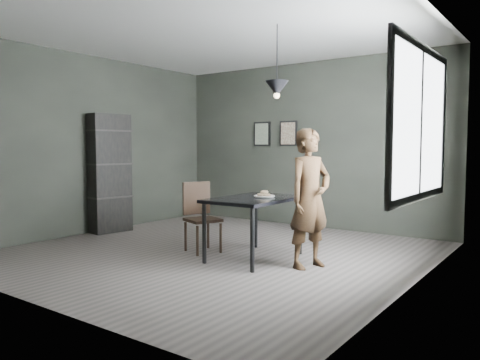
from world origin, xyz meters
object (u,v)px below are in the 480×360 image
Objects in this scene: cafe_table at (254,204)px; shelf_unit at (109,173)px; white_plate at (264,197)px; woman at (310,198)px; wood_chair at (200,212)px; pendant_lamp at (277,89)px.

shelf_unit is at bearing 176.86° from cafe_table.
white_plate is 0.66m from woman.
wood_chair is 1.05× the size of pendant_lamp.
woman is 1.81× the size of pendant_lamp.
wood_chair is at bearing 3.10° from shelf_unit.
white_plate is 0.12× the size of shelf_unit.
white_plate is at bearing 7.84° from shelf_unit.
wood_chair is at bearing -175.83° from cafe_table.
white_plate reaches higher than cafe_table.
pendant_lamp is at bearing 21.80° from cafe_table.
pendant_lamp is (3.17, -0.06, 1.11)m from shelf_unit.
cafe_table is 1.41m from pendant_lamp.
pendant_lamp is (0.17, 0.00, 1.29)m from white_plate.
woman is 3.66m from shelf_unit.
shelf_unit reaches higher than white_plate.
shelf_unit is (-3.00, 0.06, 0.19)m from white_plate.
shelf_unit reaches higher than wood_chair.
woman is at bearing -5.99° from white_plate.
woman is (0.74, 0.03, 0.11)m from cafe_table.
wood_chair is (-0.82, -0.06, -0.16)m from cafe_table.
pendant_lamp is at bearing 100.79° from woman.
woman reaches higher than white_plate.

